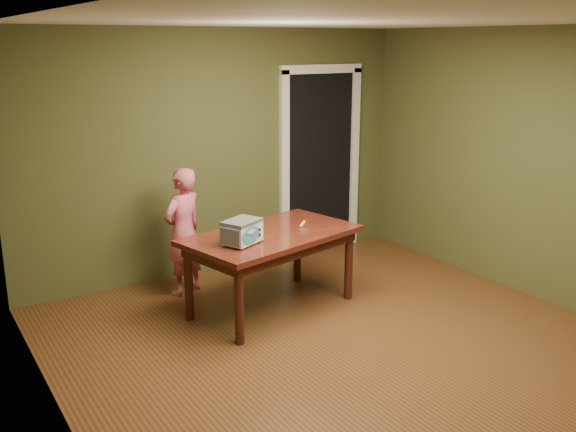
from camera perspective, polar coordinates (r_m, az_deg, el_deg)
The scene contains 8 objects.
floor at distance 5.33m, azimuth 6.53°, elevation -12.23°, with size 5.00×5.00×0.00m, color brown.
room_shell at distance 4.79m, azimuth 7.15°, elevation 6.20°, with size 4.52×5.02×2.61m.
doorway at distance 7.87m, azimuth 1.60°, elevation 5.03°, with size 1.10×0.66×2.25m.
dining_table at distance 5.94m, azimuth -1.47°, elevation -2.42°, with size 1.76×1.23×0.75m.
toy_oven at distance 5.56m, azimuth -4.11°, elevation -1.34°, with size 0.40×0.35×0.22m.
baking_pan at distance 5.93m, azimuth 1.40°, elevation -1.29°, with size 0.10×0.10×0.02m.
spatula at distance 6.19m, azimuth 1.33°, elevation -0.67°, with size 0.18×0.03×0.01m, color #F7D16B.
child at distance 6.40m, azimuth -9.29°, elevation -1.38°, with size 0.47×0.31×1.28m, color #CF556D.
Camera 1 is at (-2.99, -3.67, 2.45)m, focal length 40.00 mm.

